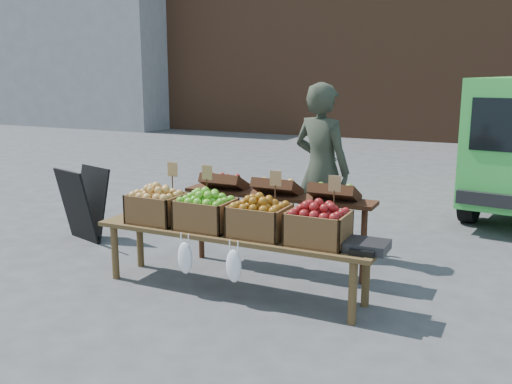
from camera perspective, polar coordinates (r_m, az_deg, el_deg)
The scene contains 11 objects.
ground at distance 4.78m, azimuth 3.18°, elevation -12.88°, with size 80.00×80.00×0.00m, color #464649.
grey_building at distance 23.16m, azimuth -17.40°, elevation 15.14°, with size 8.00×3.00×7.00m, color gray.
vendor at distance 6.30m, azimuth 6.55°, elevation 2.22°, with size 0.69×0.45×1.90m, color #2D3327.
chalkboard_sign at distance 7.16m, azimuth -16.85°, elevation -1.14°, with size 0.59×0.32×0.89m, color black, non-canonical shape.
back_table at distance 5.79m, azimuth 2.12°, elevation -2.91°, with size 2.10×0.44×1.04m, color #361C0F, non-canonical shape.
display_bench at distance 5.29m, azimuth -2.37°, elevation -7.01°, with size 2.70×0.56×0.57m, color #503B1F, non-canonical shape.
crate_golden_apples at distance 5.60m, azimuth -9.88°, elevation -1.60°, with size 0.50×0.40×0.28m, color gold, non-canonical shape.
crate_russet_pears at distance 5.30m, azimuth -5.04°, elevation -2.22°, with size 0.50×0.40×0.28m, color #4A8020, non-canonical shape.
crate_red_apples at distance 5.05m, azimuth 0.34°, elevation -2.90°, with size 0.50×0.40×0.28m, color #8F5A15, non-canonical shape.
crate_green_apples at distance 4.85m, azimuth 6.23°, elevation -3.60°, with size 0.50×0.40×0.28m, color maroon, non-canonical shape.
weighing_scale at distance 4.76m, azimuth 11.05°, elevation -5.32°, with size 0.34×0.30×0.08m, color black.
Camera 1 is at (1.65, -4.01, 2.01)m, focal length 40.00 mm.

